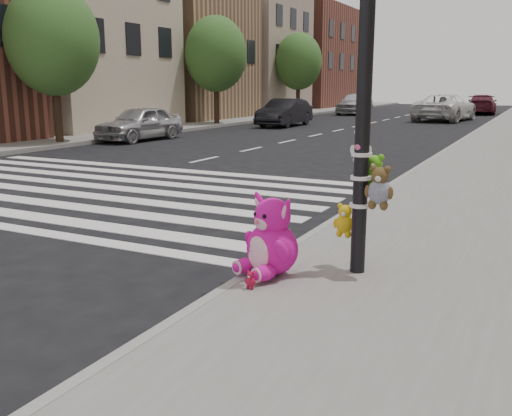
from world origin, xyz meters
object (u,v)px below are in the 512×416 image
Objects in this scene: car_silver_far at (140,123)px; pink_bunny at (270,242)px; car_white_near at (445,108)px; car_dark_far at (285,113)px; signal_pole at (366,126)px; red_teddy at (251,280)px.

pink_bunny is at bearing -44.64° from car_silver_far.
pink_bunny is at bearing 102.25° from car_white_near.
car_silver_far is 0.70× the size of car_white_near.
car_dark_far is 10.68m from car_white_near.
pink_bunny is at bearing -146.54° from signal_pole.
signal_pole is at bearing 57.75° from red_teddy.
red_teddy is at bearing -45.69° from car_silver_far.
signal_pole reaches higher than red_teddy.
signal_pole is at bearing -64.28° from car_dark_far.
car_white_near reaches higher than red_teddy.
car_dark_far is (-10.49, 21.46, -1.03)m from signal_pole.
car_dark_far is (1.94, 9.48, 0.04)m from car_silver_far.
pink_bunny is at bearing 97.68° from red_teddy.
red_teddy is at bearing 102.19° from car_white_near.
car_silver_far reaches higher than red_teddy.
red_teddy is at bearing -128.60° from signal_pole.
signal_pole reaches higher than car_silver_far.
car_silver_far reaches higher than pink_bunny.
car_dark_far reaches higher than car_silver_far.
signal_pole reaches higher than car_dark_far.
car_silver_far is at bearing 138.06° from red_teddy.
car_dark_far reaches higher than pink_bunny.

